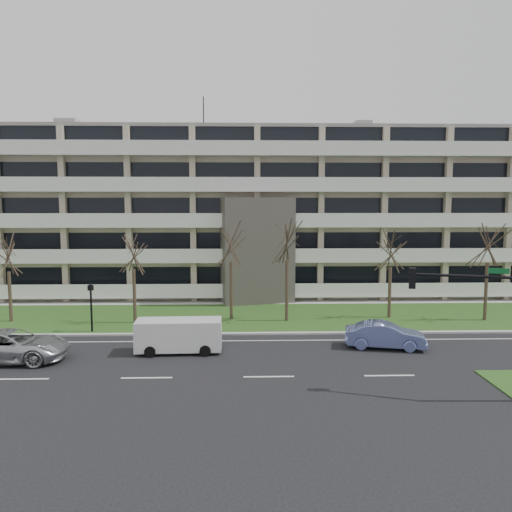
{
  "coord_description": "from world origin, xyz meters",
  "views": [
    {
      "loc": [
        -1.28,
        -23.8,
        8.53
      ],
      "look_at": [
        -0.36,
        10.0,
        4.94
      ],
      "focal_mm": 35.0,
      "sensor_mm": 36.0,
      "label": 1
    }
  ],
  "objects_px": {
    "silver_pickup": "(10,346)",
    "pedestrian_signal": "(91,301)",
    "blue_sedan": "(385,335)",
    "white_van": "(180,333)",
    "traffic_signal": "(484,314)"
  },
  "relations": [
    {
      "from": "silver_pickup",
      "to": "pedestrian_signal",
      "type": "relative_size",
      "value": 1.84
    },
    {
      "from": "white_van",
      "to": "pedestrian_signal",
      "type": "bearing_deg",
      "value": 142.46
    },
    {
      "from": "silver_pickup",
      "to": "blue_sedan",
      "type": "xyz_separation_m",
      "value": [
        20.99,
        1.9,
        -0.08
      ]
    },
    {
      "from": "traffic_signal",
      "to": "pedestrian_signal",
      "type": "distance_m",
      "value": 23.62
    },
    {
      "from": "white_van",
      "to": "pedestrian_signal",
      "type": "height_order",
      "value": "pedestrian_signal"
    },
    {
      "from": "blue_sedan",
      "to": "pedestrian_signal",
      "type": "bearing_deg",
      "value": 88.91
    },
    {
      "from": "blue_sedan",
      "to": "traffic_signal",
      "type": "relative_size",
      "value": 0.81
    },
    {
      "from": "traffic_signal",
      "to": "pedestrian_signal",
      "type": "height_order",
      "value": "traffic_signal"
    },
    {
      "from": "silver_pickup",
      "to": "white_van",
      "type": "xyz_separation_m",
      "value": [
        8.98,
        1.41,
        0.28
      ]
    },
    {
      "from": "white_van",
      "to": "traffic_signal",
      "type": "xyz_separation_m",
      "value": [
        14.07,
        -7.08,
        2.6
      ]
    },
    {
      "from": "pedestrian_signal",
      "to": "traffic_signal",
      "type": "bearing_deg",
      "value": -7.76
    },
    {
      "from": "silver_pickup",
      "to": "blue_sedan",
      "type": "bearing_deg",
      "value": -85.2
    },
    {
      "from": "silver_pickup",
      "to": "white_van",
      "type": "distance_m",
      "value": 9.09
    },
    {
      "from": "silver_pickup",
      "to": "pedestrian_signal",
      "type": "height_order",
      "value": "pedestrian_signal"
    },
    {
      "from": "silver_pickup",
      "to": "white_van",
      "type": "relative_size",
      "value": 1.24
    }
  ]
}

